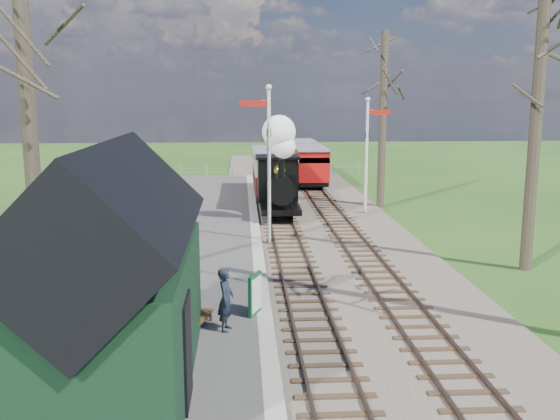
{
  "coord_description": "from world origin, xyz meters",
  "views": [
    {
      "loc": [
        -1.76,
        -7.83,
        5.83
      ],
      "look_at": [
        -0.34,
        14.94,
        1.6
      ],
      "focal_mm": 40.0,
      "sensor_mm": 36.0,
      "label": 1
    }
  ],
  "objects_px": {
    "red_carriage_a": "(310,165)",
    "bench": "(191,313)",
    "person": "(226,300)",
    "red_carriage_b": "(302,157)",
    "sign_board": "(255,294)",
    "semaphore_far": "(368,147)",
    "locomotive": "(279,174)",
    "station_shed": "(112,281)",
    "coach": "(273,171)",
    "semaphore_near": "(267,153)"
  },
  "relations": [
    {
      "from": "red_carriage_a",
      "to": "bench",
      "type": "height_order",
      "value": "red_carriage_a"
    },
    {
      "from": "person",
      "to": "red_carriage_b",
      "type": "bearing_deg",
      "value": 2.41
    },
    {
      "from": "sign_board",
      "to": "person",
      "type": "height_order",
      "value": "person"
    },
    {
      "from": "semaphore_far",
      "to": "bench",
      "type": "distance_m",
      "value": 17.25
    },
    {
      "from": "locomotive",
      "to": "person",
      "type": "xyz_separation_m",
      "value": [
        -2.16,
        -14.57,
        -1.21
      ]
    },
    {
      "from": "station_shed",
      "to": "locomotive",
      "type": "height_order",
      "value": "station_shed"
    },
    {
      "from": "semaphore_far",
      "to": "locomotive",
      "type": "bearing_deg",
      "value": -169.01
    },
    {
      "from": "semaphore_far",
      "to": "person",
      "type": "xyz_separation_m",
      "value": [
        -6.55,
        -15.43,
        -2.38
      ]
    },
    {
      "from": "station_shed",
      "to": "red_carriage_a",
      "type": "bearing_deg",
      "value": 75.83
    },
    {
      "from": "bench",
      "to": "locomotive",
      "type": "bearing_deg",
      "value": 78.23
    },
    {
      "from": "locomotive",
      "to": "sign_board",
      "type": "bearing_deg",
      "value": -96.04
    },
    {
      "from": "station_shed",
      "to": "bench",
      "type": "bearing_deg",
      "value": 64.54
    },
    {
      "from": "locomotive",
      "to": "bench",
      "type": "bearing_deg",
      "value": -101.77
    },
    {
      "from": "red_carriage_b",
      "to": "sign_board",
      "type": "height_order",
      "value": "red_carriage_b"
    },
    {
      "from": "coach",
      "to": "person",
      "type": "distance_m",
      "value": 20.76
    },
    {
      "from": "semaphore_near",
      "to": "semaphore_far",
      "type": "distance_m",
      "value": 7.91
    },
    {
      "from": "station_shed",
      "to": "locomotive",
      "type": "relative_size",
      "value": 1.32
    },
    {
      "from": "red_carriage_a",
      "to": "red_carriage_b",
      "type": "xyz_separation_m",
      "value": [
        0.0,
        5.5,
        0.0
      ]
    },
    {
      "from": "station_shed",
      "to": "person",
      "type": "xyz_separation_m",
      "value": [
        2.13,
        2.58,
        -1.29
      ]
    },
    {
      "from": "red_carriage_a",
      "to": "bench",
      "type": "relative_size",
      "value": 2.96
    },
    {
      "from": "semaphore_near",
      "to": "semaphore_far",
      "type": "xyz_separation_m",
      "value": [
        5.14,
        6.0,
        -0.27
      ]
    },
    {
      "from": "coach",
      "to": "station_shed",
      "type": "bearing_deg",
      "value": -100.49
    },
    {
      "from": "semaphore_near",
      "to": "sign_board",
      "type": "distance_m",
      "value": 8.85
    },
    {
      "from": "semaphore_far",
      "to": "bench",
      "type": "xyz_separation_m",
      "value": [
        -7.4,
        -15.34,
        -2.73
      ]
    },
    {
      "from": "red_carriage_a",
      "to": "sign_board",
      "type": "distance_m",
      "value": 24.0
    },
    {
      "from": "red_carriage_b",
      "to": "locomotive",
      "type": "bearing_deg",
      "value": -99.47
    },
    {
      "from": "station_shed",
      "to": "red_carriage_b",
      "type": "relative_size",
      "value": 1.3
    },
    {
      "from": "station_shed",
      "to": "sign_board",
      "type": "bearing_deg",
      "value": 52.04
    },
    {
      "from": "locomotive",
      "to": "red_carriage_b",
      "type": "xyz_separation_m",
      "value": [
        2.61,
        15.67,
        -0.75
      ]
    },
    {
      "from": "sign_board",
      "to": "person",
      "type": "distance_m",
      "value": 1.33
    },
    {
      "from": "red_carriage_a",
      "to": "station_shed",
      "type": "bearing_deg",
      "value": -104.17
    },
    {
      "from": "semaphore_far",
      "to": "coach",
      "type": "relative_size",
      "value": 0.75
    },
    {
      "from": "semaphore_far",
      "to": "bench",
      "type": "bearing_deg",
      "value": -115.76
    },
    {
      "from": "semaphore_near",
      "to": "locomotive",
      "type": "relative_size",
      "value": 1.31
    },
    {
      "from": "station_shed",
      "to": "bench",
      "type": "distance_m",
      "value": 3.38
    },
    {
      "from": "red_carriage_a",
      "to": "bench",
      "type": "distance_m",
      "value": 25.3
    },
    {
      "from": "coach",
      "to": "sign_board",
      "type": "bearing_deg",
      "value": -94.21
    },
    {
      "from": "station_shed",
      "to": "sign_board",
      "type": "xyz_separation_m",
      "value": [
        2.86,
        3.66,
        -1.53
      ]
    },
    {
      "from": "red_carriage_a",
      "to": "person",
      "type": "xyz_separation_m",
      "value": [
        -4.77,
        -24.74,
        -0.46
      ]
    },
    {
      "from": "semaphore_near",
      "to": "red_carriage_a",
      "type": "relative_size",
      "value": 1.28
    },
    {
      "from": "locomotive",
      "to": "semaphore_far",
      "type": "bearing_deg",
      "value": 10.99
    },
    {
      "from": "red_carriage_b",
      "to": "person",
      "type": "xyz_separation_m",
      "value": [
        -4.77,
        -30.24,
        -0.46
      ]
    },
    {
      "from": "locomotive",
      "to": "coach",
      "type": "distance_m",
      "value": 6.1
    },
    {
      "from": "red_carriage_a",
      "to": "red_carriage_b",
      "type": "height_order",
      "value": "same"
    },
    {
      "from": "semaphore_far",
      "to": "red_carriage_a",
      "type": "bearing_deg",
      "value": 100.78
    },
    {
      "from": "station_shed",
      "to": "semaphore_far",
      "type": "bearing_deg",
      "value": 64.28
    },
    {
      "from": "locomotive",
      "to": "red_carriage_b",
      "type": "relative_size",
      "value": 0.98
    },
    {
      "from": "person",
      "to": "semaphore_far",
      "type": "bearing_deg",
      "value": -11.62
    },
    {
      "from": "station_shed",
      "to": "red_carriage_b",
      "type": "xyz_separation_m",
      "value": [
        6.9,
        32.82,
        -0.84
      ]
    },
    {
      "from": "semaphore_far",
      "to": "red_carriage_a",
      "type": "relative_size",
      "value": 1.18
    }
  ]
}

